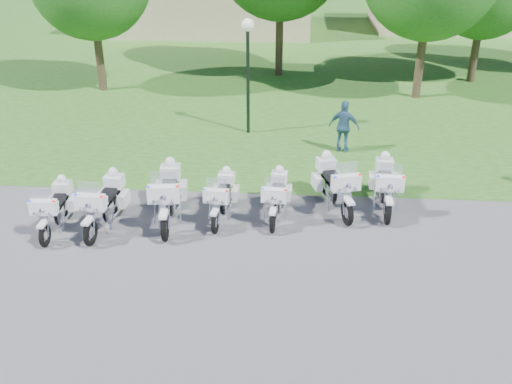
# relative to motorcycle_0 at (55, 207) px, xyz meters

# --- Properties ---
(ground) EXTENTS (100.00, 100.00, 0.00)m
(ground) POSITION_rel_motorcycle_0_xyz_m (5.81, -0.70, -0.60)
(ground) COLOR #59595F
(ground) RESTS_ON ground
(grass_lawn) EXTENTS (100.00, 48.00, 0.01)m
(grass_lawn) POSITION_rel_motorcycle_0_xyz_m (5.81, 26.30, -0.60)
(grass_lawn) COLOR #2D641F
(grass_lawn) RESTS_ON ground
(motorcycle_0) EXTENTS (0.76, 2.15, 1.45)m
(motorcycle_0) POSITION_rel_motorcycle_0_xyz_m (0.00, 0.00, 0.00)
(motorcycle_0) COLOR black
(motorcycle_0) RESTS_ON ground
(motorcycle_1) EXTENTS (0.89, 2.37, 1.59)m
(motorcycle_1) POSITION_rel_motorcycle_0_xyz_m (1.21, 0.22, 0.06)
(motorcycle_1) COLOR black
(motorcycle_1) RESTS_ON ground
(motorcycle_2) EXTENTS (1.02, 2.60, 1.75)m
(motorcycle_2) POSITION_rel_motorcycle_0_xyz_m (2.78, 0.66, 0.13)
(motorcycle_2) COLOR black
(motorcycle_2) RESTS_ON ground
(motorcycle_3) EXTENTS (0.79, 2.13, 1.43)m
(motorcycle_3) POSITION_rel_motorcycle_0_xyz_m (4.15, 0.90, -0.01)
(motorcycle_3) COLOR black
(motorcycle_3) RESTS_ON ground
(motorcycle_4) EXTENTS (0.78, 2.14, 1.44)m
(motorcycle_4) POSITION_rel_motorcycle_0_xyz_m (5.60, 1.04, -0.00)
(motorcycle_4) COLOR black
(motorcycle_4) RESTS_ON ground
(motorcycle_5) EXTENTS (1.25, 2.40, 1.66)m
(motorcycle_5) POSITION_rel_motorcycle_0_xyz_m (7.15, 1.67, 0.09)
(motorcycle_5) COLOR black
(motorcycle_5) RESTS_ON ground
(motorcycle_6) EXTENTS (0.84, 2.41, 1.62)m
(motorcycle_6) POSITION_rel_motorcycle_0_xyz_m (8.54, 1.79, 0.07)
(motorcycle_6) COLOR black
(motorcycle_6) RESTS_ON ground
(lamp_post) EXTENTS (0.44, 0.44, 4.10)m
(lamp_post) POSITION_rel_motorcycle_0_xyz_m (4.31, 7.34, 2.50)
(lamp_post) COLOR black
(lamp_post) RESTS_ON ground
(bystander_c) EXTENTS (1.11, 0.73, 1.76)m
(bystander_c) POSITION_rel_motorcycle_0_xyz_m (7.66, 5.73, 0.27)
(bystander_c) COLOR #365F82
(bystander_c) RESTS_ON ground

